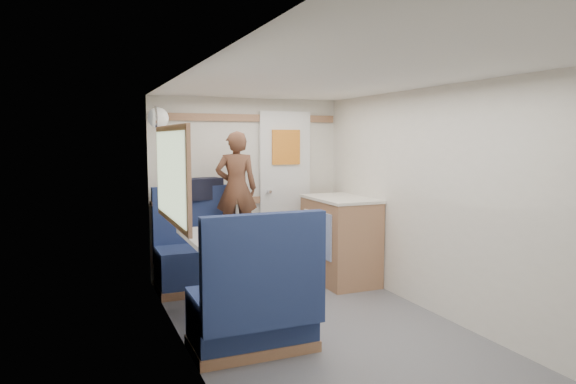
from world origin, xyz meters
name	(u,v)px	position (x,y,z in m)	size (l,w,h in m)	color
floor	(342,345)	(0.00, 0.00, 0.00)	(4.50, 4.50, 0.00)	#515156
ceiling	(345,75)	(0.00, 0.00, 2.00)	(4.50, 4.50, 0.00)	silver
wall_back	(248,187)	(0.00, 2.25, 1.00)	(2.20, 0.02, 2.00)	silver
wall_left	(195,223)	(-1.10, 0.00, 1.00)	(0.02, 4.50, 2.00)	silver
wall_right	(462,206)	(1.10, 0.00, 1.00)	(0.02, 4.50, 2.00)	silver
oak_trim_low	(248,200)	(0.00, 2.23, 0.85)	(2.15, 0.02, 0.08)	#8E6140
oak_trim_high	(248,118)	(0.00, 2.23, 1.78)	(2.15, 0.02, 0.08)	#8E6140
side_window	(171,175)	(-1.08, 1.00, 1.25)	(0.04, 1.30, 0.72)	#AFC0A3
rear_door	(285,188)	(0.45, 2.22, 0.97)	(0.62, 0.12, 1.86)	white
dinette_table	(222,252)	(-0.65, 1.00, 0.57)	(0.62, 0.92, 0.72)	white
bench_far	(200,260)	(-0.65, 1.86, 0.30)	(0.90, 0.59, 1.05)	navy
bench_near	(254,312)	(-0.65, 0.14, 0.30)	(0.90, 0.59, 1.05)	navy
ledge	(194,201)	(-0.65, 2.12, 0.88)	(0.90, 0.14, 0.04)	#8E6140
dome_light	(158,118)	(-1.04, 1.85, 1.75)	(0.20, 0.20, 0.20)	white
galley_counter	(340,239)	(0.82, 1.55, 0.47)	(0.57, 0.92, 0.92)	#8E6140
person	(236,188)	(-0.27, 1.80, 1.04)	(0.43, 0.28, 1.17)	brown
duffel_bag	(199,189)	(-0.59, 2.12, 1.01)	(0.47, 0.23, 0.23)	black
tray	(249,239)	(-0.52, 0.64, 0.73)	(0.29, 0.38, 0.02)	silver
orange_fruit	(238,229)	(-0.54, 0.87, 0.78)	(0.08, 0.08, 0.08)	#E14C0A
cheese_block	(230,232)	(-0.61, 0.88, 0.76)	(0.10, 0.06, 0.03)	#DECC80
wine_glass	(231,223)	(-0.61, 0.84, 0.84)	(0.08, 0.08, 0.17)	white
tumbler_left	(211,236)	(-0.83, 0.67, 0.78)	(0.07, 0.07, 0.12)	white
tumbler_right	(218,224)	(-0.64, 1.16, 0.78)	(0.07, 0.07, 0.12)	white
beer_glass	(230,223)	(-0.51, 1.22, 0.77)	(0.07, 0.07, 0.10)	#8B5614
pepper_grinder	(229,229)	(-0.60, 0.96, 0.77)	(0.04, 0.04, 0.09)	black
salt_grinder	(219,226)	(-0.63, 1.15, 0.77)	(0.04, 0.04, 0.10)	silver
bread_loaf	(232,221)	(-0.45, 1.36, 0.77)	(0.12, 0.22, 0.09)	brown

